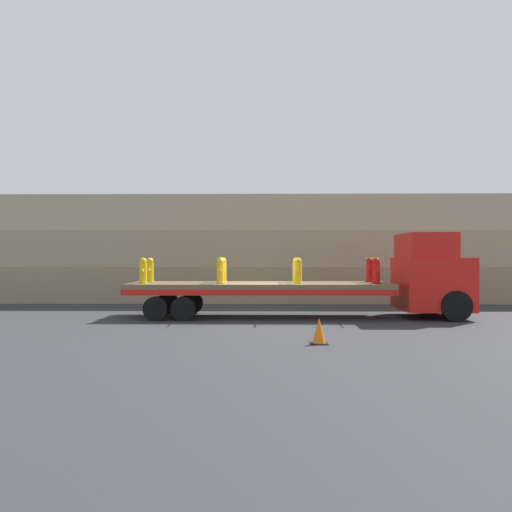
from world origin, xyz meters
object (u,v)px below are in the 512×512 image
(fire_hydrant_yellow_far_1, at_px, (223,270))
(fire_hydrant_red_near_3, at_px, (376,271))
(truck_cab, at_px, (433,276))
(fire_hydrant_yellow_near_2, at_px, (298,271))
(flatbed_trailer, at_px, (245,289))
(fire_hydrant_red_far_3, at_px, (370,270))
(traffic_cone, at_px, (319,331))
(fire_hydrant_yellow_far_0, at_px, (150,270))
(fire_hydrant_yellow_far_2, at_px, (296,270))
(fire_hydrant_yellow_near_0, at_px, (143,271))
(fire_hydrant_yellow_near_1, at_px, (220,271))

(fire_hydrant_yellow_far_1, xyz_separation_m, fire_hydrant_red_near_3, (5.40, -1.06, 0.00))
(truck_cab, relative_size, fire_hydrant_yellow_near_2, 3.32)
(flatbed_trailer, height_order, fire_hydrant_red_far_3, fire_hydrant_red_far_3)
(truck_cab, height_order, fire_hydrant_red_far_3, truck_cab)
(truck_cab, distance_m, fire_hydrant_red_near_3, 2.22)
(truck_cab, xyz_separation_m, traffic_cone, (-4.67, -5.45, -1.17))
(flatbed_trailer, xyz_separation_m, fire_hydrant_yellow_far_0, (-3.54, 0.53, 0.66))
(fire_hydrant_yellow_far_0, bearing_deg, fire_hydrant_yellow_far_1, 0.00)
(truck_cab, distance_m, traffic_cone, 7.27)
(flatbed_trailer, distance_m, fire_hydrant_yellow_far_2, 2.04)
(fire_hydrant_yellow_near_0, bearing_deg, fire_hydrant_yellow_near_1, 0.00)
(flatbed_trailer, xyz_separation_m, traffic_cone, (2.04, -5.45, -0.69))
(fire_hydrant_yellow_near_0, xyz_separation_m, fire_hydrant_yellow_near_1, (2.70, 0.00, 0.00))
(fire_hydrant_yellow_near_2, height_order, fire_hydrant_red_far_3, same)
(fire_hydrant_yellow_far_0, bearing_deg, fire_hydrant_yellow_near_1, -21.44)
(fire_hydrant_red_far_3, bearing_deg, fire_hydrant_red_near_3, -90.00)
(fire_hydrant_yellow_near_1, bearing_deg, fire_hydrant_yellow_far_0, 158.56)
(fire_hydrant_yellow_near_0, bearing_deg, fire_hydrant_yellow_near_2, 0.00)
(fire_hydrant_yellow_near_2, xyz_separation_m, traffic_cone, (0.18, -4.91, -1.35))
(fire_hydrant_yellow_near_2, height_order, traffic_cone, fire_hydrant_yellow_near_2)
(fire_hydrant_yellow_far_1, bearing_deg, fire_hydrant_yellow_near_1, -90.00)
(fire_hydrant_red_far_3, bearing_deg, fire_hydrant_yellow_far_0, 180.00)
(fire_hydrant_yellow_far_0, relative_size, traffic_cone, 1.40)
(truck_cab, xyz_separation_m, fire_hydrant_yellow_near_1, (-7.55, -0.53, 0.17))
(fire_hydrant_yellow_far_1, xyz_separation_m, fire_hydrant_yellow_near_2, (2.70, -1.06, 0.00))
(fire_hydrant_red_near_3, height_order, traffic_cone, fire_hydrant_red_near_3)
(fire_hydrant_red_far_3, bearing_deg, flatbed_trailer, -173.37)
(traffic_cone, bearing_deg, fire_hydrant_red_far_3, 67.11)
(flatbed_trailer, xyz_separation_m, fire_hydrant_yellow_far_2, (1.86, 0.53, 0.66))
(fire_hydrant_yellow_far_1, distance_m, fire_hydrant_red_far_3, 5.40)
(truck_cab, bearing_deg, fire_hydrant_yellow_near_1, -175.98)
(fire_hydrant_red_near_3, bearing_deg, flatbed_trailer, 173.37)
(fire_hydrant_yellow_near_2, height_order, fire_hydrant_yellow_far_2, same)
(fire_hydrant_yellow_far_2, relative_size, fire_hydrant_red_far_3, 1.00)
(fire_hydrant_yellow_far_2, bearing_deg, truck_cab, -6.25)
(truck_cab, xyz_separation_m, fire_hydrant_red_far_3, (-2.15, 0.53, 0.17))
(fire_hydrant_red_far_3, bearing_deg, fire_hydrant_yellow_near_2, -158.56)
(truck_cab, relative_size, fire_hydrant_yellow_near_0, 3.32)
(fire_hydrant_yellow_near_0, bearing_deg, fire_hydrant_red_near_3, 0.00)
(traffic_cone, bearing_deg, fire_hydrant_yellow_far_0, 133.04)
(fire_hydrant_red_far_3, bearing_deg, fire_hydrant_yellow_far_2, 180.00)
(fire_hydrant_yellow_far_2, relative_size, traffic_cone, 1.40)
(fire_hydrant_yellow_near_0, bearing_deg, flatbed_trailer, 8.52)
(fire_hydrant_yellow_far_2, xyz_separation_m, fire_hydrant_red_near_3, (2.70, -1.06, 0.00))
(fire_hydrant_yellow_far_2, bearing_deg, fire_hydrant_yellow_near_1, -158.56)
(fire_hydrant_yellow_far_1, bearing_deg, fire_hydrant_yellow_far_0, 180.00)
(fire_hydrant_yellow_near_2, bearing_deg, fire_hydrant_yellow_far_2, 90.00)
(fire_hydrant_yellow_far_1, xyz_separation_m, fire_hydrant_yellow_far_2, (2.70, 0.00, 0.00))
(flatbed_trailer, height_order, fire_hydrant_yellow_far_1, fire_hydrant_yellow_far_1)
(fire_hydrant_yellow_near_1, distance_m, traffic_cone, 5.85)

